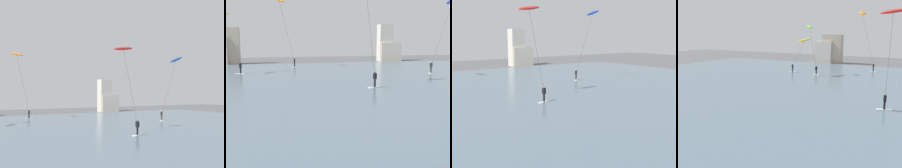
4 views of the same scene
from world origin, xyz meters
TOP-DOWN VIEW (x-y plane):
  - water_bay at (0.00, 30.87)m, footprint 84.00×52.00m
  - kitesurfer_blue at (19.14, 33.93)m, footprint 2.99×3.29m
  - kitesurfer_red at (5.18, 26.95)m, footprint 2.66×3.36m

SIDE VIEW (x-z plane):
  - water_bay at x=0.00m, z-range 0.00..0.10m
  - kitesurfer_red at x=5.18m, z-range 3.42..13.20m
  - kitesurfer_blue at x=19.14m, z-range 3.45..13.74m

